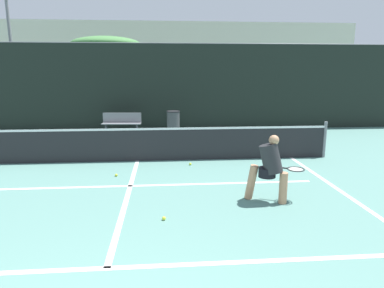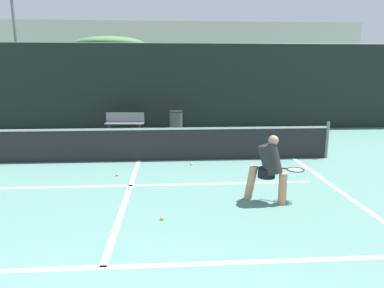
{
  "view_description": "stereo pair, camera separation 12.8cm",
  "coord_description": "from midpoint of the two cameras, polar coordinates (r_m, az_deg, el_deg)",
  "views": [
    {
      "loc": [
        0.77,
        -1.84,
        2.51
      ],
      "look_at": [
        1.38,
        5.44,
        0.95
      ],
      "focal_mm": 32.0,
      "sensor_mm": 36.0,
      "label": 1
    },
    {
      "loc": [
        0.9,
        -1.85,
        2.51
      ],
      "look_at": [
        1.38,
        5.44,
        0.95
      ],
      "focal_mm": 32.0,
      "sensor_mm": 36.0,
      "label": 2
    }
  ],
  "objects": [
    {
      "name": "court_service_line",
      "position": [
        7.82,
        -9.75,
        -6.84
      ],
      "size": [
        8.25,
        0.1,
        0.01
      ],
      "primitive_type": "cube",
      "color": "white",
      "rests_on": "ground"
    },
    {
      "name": "court_center_mark",
      "position": [
        7.31,
        -10.18,
        -8.2
      ],
      "size": [
        0.1,
        5.46,
        0.01
      ],
      "primitive_type": "cube",
      "color": "white",
      "rests_on": "ground"
    },
    {
      "name": "courtside_bench",
      "position": [
        14.19,
        -10.88,
        3.54
      ],
      "size": [
        1.58,
        0.5,
        0.86
      ],
      "rotation": [
        0.0,
        0.0,
        -0.08
      ],
      "color": "slate",
      "rests_on": "ground"
    },
    {
      "name": "parked_car",
      "position": [
        18.6,
        0.09,
        6.08
      ],
      "size": [
        1.88,
        4.25,
        1.38
      ],
      "color": "#B7B7BC",
      "rests_on": "ground"
    },
    {
      "name": "fence_back",
      "position": [
        14.87,
        -7.06,
        9.33
      ],
      "size": [
        24.0,
        0.06,
        3.67
      ],
      "color": "black",
      "rests_on": "ground"
    },
    {
      "name": "court_baseline_near",
      "position": [
        4.86,
        -13.87,
        -19.34
      ],
      "size": [
        11.0,
        0.1,
        0.01
      ],
      "primitive_type": "cube",
      "color": "white",
      "rests_on": "ground"
    },
    {
      "name": "court_sideline_right",
      "position": [
        8.14,
        23.5,
        -6.93
      ],
      "size": [
        0.1,
        6.46,
        0.01
      ],
      "primitive_type": "cube",
      "color": "white",
      "rests_on": "ground"
    },
    {
      "name": "building_far",
      "position": [
        31.92,
        -5.4,
        13.5
      ],
      "size": [
        36.0,
        2.4,
        6.72
      ],
      "primitive_type": "cube",
      "color": "beige",
      "rests_on": "ground"
    },
    {
      "name": "trash_bin",
      "position": [
        13.83,
        -2.41,
        3.57
      ],
      "size": [
        0.54,
        0.54,
        0.95
      ],
      "color": "#3F3F42",
      "rests_on": "ground"
    },
    {
      "name": "floodlight_mast",
      "position": [
        20.83,
        -27.34,
        17.1
      ],
      "size": [
        1.1,
        0.24,
        7.43
      ],
      "color": "slate",
      "rests_on": "ground"
    },
    {
      "name": "net",
      "position": [
        9.79,
        -8.57,
        0.12
      ],
      "size": [
        11.09,
        0.09,
        1.07
      ],
      "color": "slate",
      "rests_on": "ground"
    },
    {
      "name": "tree_west",
      "position": [
        21.76,
        -13.25,
        15.75
      ],
      "size": [
        4.1,
        4.1,
        4.53
      ],
      "color": "brown",
      "rests_on": "ground"
    },
    {
      "name": "tennis_ball_scattered_4",
      "position": [
        8.57,
        -11.97,
        -5.02
      ],
      "size": [
        0.07,
        0.07,
        0.07
      ],
      "primitive_type": "sphere",
      "color": "#D1E033",
      "rests_on": "ground"
    },
    {
      "name": "player_practicing",
      "position": [
        6.77,
        13.28,
        -3.75
      ],
      "size": [
        1.22,
        0.5,
        1.34
      ],
      "rotation": [
        0.0,
        0.0,
        -0.47
      ],
      "color": "tan",
      "rests_on": "ground"
    },
    {
      "name": "tennis_ball_scattered_0",
      "position": [
        6.04,
        -4.38,
        -12.2
      ],
      "size": [
        0.07,
        0.07,
        0.07
      ],
      "primitive_type": "sphere",
      "color": "#D1E033",
      "rests_on": "ground"
    },
    {
      "name": "tennis_ball_scattered_2",
      "position": [
        9.33,
        0.29,
        -3.34
      ],
      "size": [
        0.07,
        0.07,
        0.07
      ],
      "primitive_type": "sphere",
      "color": "#D1E033",
      "rests_on": "ground"
    }
  ]
}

